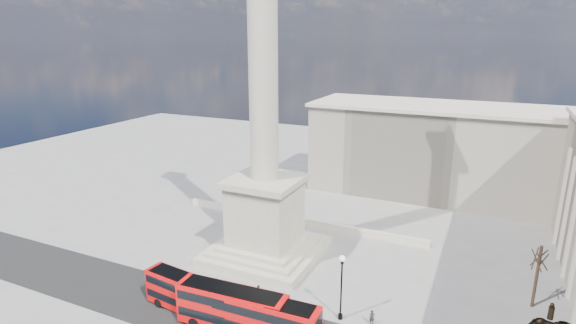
% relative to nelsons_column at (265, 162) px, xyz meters
% --- Properties ---
extents(ground, '(180.00, 180.00, 0.00)m').
position_rel_nelsons_column_xyz_m(ground, '(0.00, -5.00, -12.92)').
color(ground, gray).
rests_on(ground, ground).
extents(nelsons_column, '(14.00, 14.00, 49.85)m').
position_rel_nelsons_column_xyz_m(nelsons_column, '(0.00, 0.00, 0.00)').
color(nelsons_column, '#B2AB94').
rests_on(nelsons_column, ground).
extents(balustrade_wall, '(40.00, 0.60, 1.10)m').
position_rel_nelsons_column_xyz_m(balustrade_wall, '(0.00, 11.00, -12.37)').
color(balustrade_wall, beige).
rests_on(balustrade_wall, ground).
extents(building_northeast, '(51.00, 17.00, 16.60)m').
position_rel_nelsons_column_xyz_m(building_northeast, '(20.00, 35.00, -4.59)').
color(building_northeast, beige).
rests_on(building_northeast, ground).
extents(red_bus_a, '(10.29, 3.51, 4.09)m').
position_rel_nelsons_column_xyz_m(red_bus_a, '(-1.35, -15.33, -10.77)').
color(red_bus_a, red).
rests_on(red_bus_a, ground).
extents(red_bus_b, '(11.48, 3.23, 4.60)m').
position_rel_nelsons_column_xyz_m(red_bus_b, '(4.59, -15.91, -10.50)').
color(red_bus_b, red).
rests_on(red_bus_b, ground).
extents(red_bus_c, '(10.88, 2.86, 4.38)m').
position_rel_nelsons_column_xyz_m(red_bus_c, '(8.30, -15.89, -10.62)').
color(red_bus_c, red).
rests_on(red_bus_c, ground).
extents(victorian_lamp, '(0.62, 0.62, 7.28)m').
position_rel_nelsons_column_xyz_m(victorian_lamp, '(13.79, -9.66, -8.63)').
color(victorian_lamp, black).
rests_on(victorian_lamp, ground).
extents(bare_tree_mid, '(2.00, 2.00, 7.59)m').
position_rel_nelsons_column_xyz_m(bare_tree_mid, '(32.10, 1.29, -6.94)').
color(bare_tree_mid, '#332319').
rests_on(bare_tree_mid, ground).
extents(pedestrian_walking, '(0.69, 0.63, 1.59)m').
position_rel_nelsons_column_xyz_m(pedestrian_walking, '(17.01, -9.18, -12.12)').
color(pedestrian_walking, black).
rests_on(pedestrian_walking, ground).
extents(pedestrian_crossing, '(1.13, 1.07, 1.87)m').
position_rel_nelsons_column_xyz_m(pedestrian_crossing, '(4.41, -10.22, -11.98)').
color(pedestrian_crossing, black).
rests_on(pedestrian_crossing, ground).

